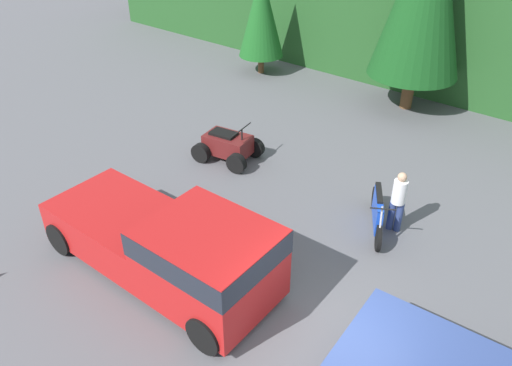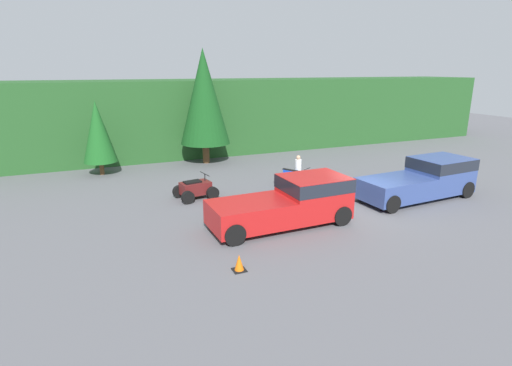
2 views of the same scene
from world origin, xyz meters
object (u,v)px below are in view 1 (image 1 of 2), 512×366
at_px(dirt_bike, 377,212).
at_px(quad_atv, 228,146).
at_px(pickup_truck_red, 175,246).
at_px(rider_person, 398,200).

height_order(dirt_bike, quad_atv, quad_atv).
bearing_deg(pickup_truck_red, rider_person, 57.49).
bearing_deg(dirt_bike, quad_atv, -123.25).
bearing_deg(quad_atv, dirt_bike, -12.07).
bearing_deg(quad_atv, pickup_truck_red, -69.34).
height_order(quad_atv, rider_person, rider_person).
bearing_deg(pickup_truck_red, dirt_bike, 59.79).
xyz_separation_m(quad_atv, rider_person, (5.70, -0.01, 0.45)).
relative_size(pickup_truck_red, quad_atv, 2.75).
relative_size(dirt_bike, rider_person, 1.22).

